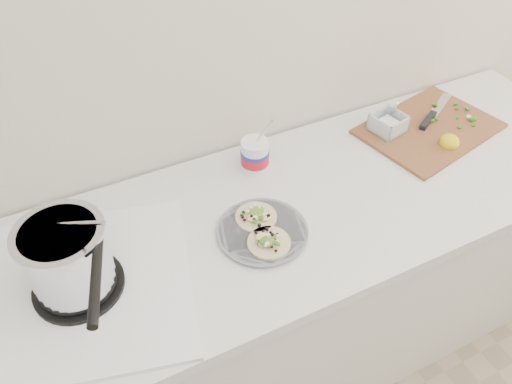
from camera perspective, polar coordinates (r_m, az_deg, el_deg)
name	(u,v)px	position (r m, az deg, el deg)	size (l,w,h in m)	color
counter	(255,304)	(1.78, -0.06, -12.73)	(2.44, 0.66, 0.90)	white
stove	(72,269)	(1.27, -20.26, -8.25)	(0.65, 0.62, 0.26)	silver
taco_plate	(262,229)	(1.37, 0.73, -4.28)	(0.25, 0.25, 0.04)	slate
tub	(256,152)	(1.53, 0.00, 4.55)	(0.09, 0.09, 0.20)	white
cutboard	(426,125)	(1.82, 18.85, 7.25)	(0.51, 0.41, 0.07)	brown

